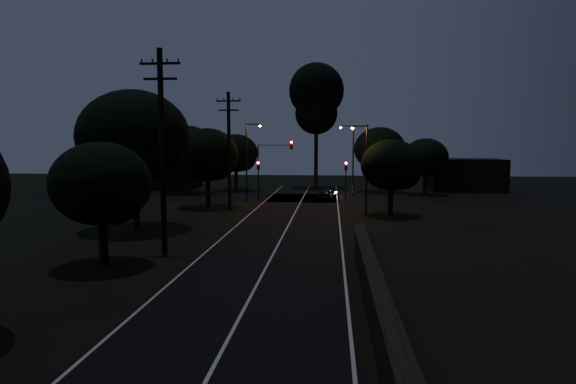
{
  "coord_description": "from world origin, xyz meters",
  "views": [
    {
      "loc": [
        3.11,
        -10.26,
        5.99
      ],
      "look_at": [
        0.0,
        24.0,
        2.5
      ],
      "focal_mm": 30.0,
      "sensor_mm": 36.0,
      "label": 1
    }
  ],
  "objects_px": {
    "utility_pole_far": "(229,149)",
    "streetlight_a": "(248,157)",
    "tall_pine": "(316,98)",
    "signal_left": "(258,173)",
    "streetlight_b": "(351,155)",
    "car": "(327,194)",
    "utility_pole_mid": "(162,148)",
    "streetlight_c": "(365,163)",
    "signal_mast": "(274,159)",
    "signal_right": "(346,174)"
  },
  "relations": [
    {
      "from": "utility_pole_far",
      "to": "signal_left",
      "type": "bearing_deg",
      "value": 80.06
    },
    {
      "from": "car",
      "to": "streetlight_c",
      "type": "bearing_deg",
      "value": 120.95
    },
    {
      "from": "streetlight_b",
      "to": "tall_pine",
      "type": "bearing_deg",
      "value": 111.38
    },
    {
      "from": "streetlight_c",
      "to": "signal_mast",
      "type": "bearing_deg",
      "value": 131.19
    },
    {
      "from": "signal_right",
      "to": "signal_mast",
      "type": "height_order",
      "value": "signal_mast"
    },
    {
      "from": "signal_left",
      "to": "car",
      "type": "xyz_separation_m",
      "value": [
        7.22,
        1.5,
        -2.29
      ]
    },
    {
      "from": "streetlight_b",
      "to": "car",
      "type": "relative_size",
      "value": 2.49
    },
    {
      "from": "utility_pole_mid",
      "to": "streetlight_b",
      "type": "xyz_separation_m",
      "value": [
        11.31,
        29.0,
        -1.1
      ]
    },
    {
      "from": "streetlight_b",
      "to": "streetlight_c",
      "type": "xyz_separation_m",
      "value": [
        0.52,
        -14.0,
        -0.29
      ]
    },
    {
      "from": "utility_pole_mid",
      "to": "utility_pole_far",
      "type": "height_order",
      "value": "utility_pole_mid"
    },
    {
      "from": "tall_pine",
      "to": "streetlight_b",
      "type": "xyz_separation_m",
      "value": [
        4.31,
        -11.0,
        -7.39
      ]
    },
    {
      "from": "tall_pine",
      "to": "signal_left",
      "type": "xyz_separation_m",
      "value": [
        -5.6,
        -15.01,
        -9.19
      ]
    },
    {
      "from": "signal_right",
      "to": "car",
      "type": "bearing_deg",
      "value": 142.79
    },
    {
      "from": "signal_right",
      "to": "streetlight_b",
      "type": "height_order",
      "value": "streetlight_b"
    },
    {
      "from": "tall_pine",
      "to": "streetlight_c",
      "type": "relative_size",
      "value": 2.22
    },
    {
      "from": "streetlight_a",
      "to": "car",
      "type": "relative_size",
      "value": 2.49
    },
    {
      "from": "signal_left",
      "to": "streetlight_b",
      "type": "height_order",
      "value": "streetlight_b"
    },
    {
      "from": "signal_right",
      "to": "streetlight_c",
      "type": "relative_size",
      "value": 0.55
    },
    {
      "from": "signal_left",
      "to": "tall_pine",
      "type": "bearing_deg",
      "value": 69.54
    },
    {
      "from": "signal_left",
      "to": "streetlight_c",
      "type": "bearing_deg",
      "value": -43.76
    },
    {
      "from": "utility_pole_mid",
      "to": "streetlight_b",
      "type": "bearing_deg",
      "value": 68.7
    },
    {
      "from": "utility_pole_far",
      "to": "signal_left",
      "type": "relative_size",
      "value": 2.56
    },
    {
      "from": "streetlight_b",
      "to": "car",
      "type": "height_order",
      "value": "streetlight_b"
    },
    {
      "from": "signal_mast",
      "to": "signal_left",
      "type": "bearing_deg",
      "value": -179.87
    },
    {
      "from": "utility_pole_mid",
      "to": "streetlight_c",
      "type": "height_order",
      "value": "utility_pole_mid"
    },
    {
      "from": "utility_pole_mid",
      "to": "car",
      "type": "height_order",
      "value": "utility_pole_mid"
    },
    {
      "from": "streetlight_a",
      "to": "streetlight_c",
      "type": "bearing_deg",
      "value": -35.69
    },
    {
      "from": "signal_mast",
      "to": "streetlight_c",
      "type": "relative_size",
      "value": 0.83
    },
    {
      "from": "utility_pole_mid",
      "to": "signal_mast",
      "type": "bearing_deg",
      "value": 82.96
    },
    {
      "from": "signal_mast",
      "to": "streetlight_a",
      "type": "distance_m",
      "value": 3.13
    },
    {
      "from": "signal_mast",
      "to": "streetlight_c",
      "type": "distance_m",
      "value": 13.28
    },
    {
      "from": "signal_mast",
      "to": "signal_right",
      "type": "bearing_deg",
      "value": -0.03
    },
    {
      "from": "utility_pole_mid",
      "to": "streetlight_a",
      "type": "xyz_separation_m",
      "value": [
        0.69,
        23.0,
        -1.1
      ]
    },
    {
      "from": "streetlight_a",
      "to": "signal_right",
      "type": "bearing_deg",
      "value": 11.34
    },
    {
      "from": "utility_pole_far",
      "to": "tall_pine",
      "type": "height_order",
      "value": "tall_pine"
    },
    {
      "from": "utility_pole_mid",
      "to": "utility_pole_far",
      "type": "xyz_separation_m",
      "value": [
        0.0,
        17.0,
        -0.25
      ]
    },
    {
      "from": "utility_pole_far",
      "to": "signal_mast",
      "type": "xyz_separation_m",
      "value": [
        3.09,
        7.99,
        -1.15
      ]
    },
    {
      "from": "streetlight_a",
      "to": "streetlight_b",
      "type": "relative_size",
      "value": 1.0
    },
    {
      "from": "utility_pole_mid",
      "to": "tall_pine",
      "type": "xyz_separation_m",
      "value": [
        7.0,
        40.0,
        6.29
      ]
    },
    {
      "from": "tall_pine",
      "to": "signal_right",
      "type": "bearing_deg",
      "value": -76.51
    },
    {
      "from": "signal_right",
      "to": "car",
      "type": "relative_size",
      "value": 1.28
    },
    {
      "from": "signal_mast",
      "to": "utility_pole_far",
      "type": "bearing_deg",
      "value": -111.11
    },
    {
      "from": "tall_pine",
      "to": "streetlight_a",
      "type": "height_order",
      "value": "tall_pine"
    },
    {
      "from": "streetlight_b",
      "to": "signal_left",
      "type": "bearing_deg",
      "value": -157.95
    },
    {
      "from": "signal_left",
      "to": "streetlight_a",
      "type": "bearing_deg",
      "value": -109.59
    },
    {
      "from": "utility_pole_far",
      "to": "streetlight_a",
      "type": "height_order",
      "value": "utility_pole_far"
    },
    {
      "from": "signal_right",
      "to": "signal_left",
      "type": "bearing_deg",
      "value": 180.0
    },
    {
      "from": "utility_pole_mid",
      "to": "streetlight_a",
      "type": "distance_m",
      "value": 23.04
    },
    {
      "from": "tall_pine",
      "to": "signal_left",
      "type": "bearing_deg",
      "value": -110.46
    },
    {
      "from": "utility_pole_mid",
      "to": "signal_mast",
      "type": "xyz_separation_m",
      "value": [
        3.09,
        24.99,
        -1.4
      ]
    }
  ]
}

